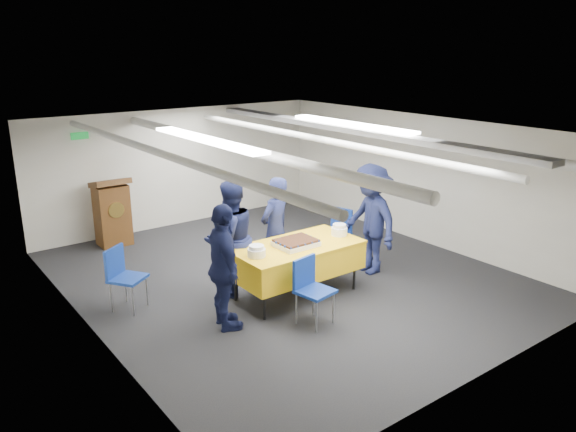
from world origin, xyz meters
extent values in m
plane|color=black|center=(0.00, 0.00, 0.00)|extent=(7.00, 7.00, 0.00)
cube|color=beige|center=(0.00, 3.49, 1.15)|extent=(6.00, 0.02, 2.30)
cube|color=beige|center=(-2.99, 0.00, 1.15)|extent=(0.02, 7.00, 2.30)
cube|color=beige|center=(2.99, 0.00, 1.15)|extent=(0.02, 7.00, 2.30)
cube|color=silver|center=(0.00, 0.00, 2.29)|extent=(6.00, 7.00, 0.02)
cylinder|color=silver|center=(-2.00, 0.00, 2.18)|extent=(0.10, 6.90, 0.10)
cylinder|color=silver|center=(-0.90, 0.00, 2.14)|extent=(0.14, 6.90, 0.14)
cylinder|color=silver|center=(0.60, 0.00, 2.10)|extent=(0.10, 6.90, 0.10)
cylinder|color=silver|center=(1.90, 0.00, 2.06)|extent=(0.14, 6.90, 0.14)
cube|color=gray|center=(1.20, 0.00, 2.20)|extent=(0.28, 6.90, 0.08)
cube|color=white|center=(-1.30, 0.00, 2.27)|extent=(0.25, 2.60, 0.04)
cube|color=white|center=(1.30, 0.00, 2.27)|extent=(0.25, 2.60, 0.04)
cube|color=#0C591E|center=(-1.90, 3.47, 1.95)|extent=(0.30, 0.04, 0.12)
cylinder|color=black|center=(-1.09, -1.00, 0.18)|extent=(0.04, 0.04, 0.36)
cylinder|color=black|center=(0.51, -1.00, 0.18)|extent=(0.04, 0.04, 0.36)
cylinder|color=black|center=(-1.09, -0.28, 0.18)|extent=(0.04, 0.04, 0.36)
cylinder|color=black|center=(0.51, -0.28, 0.18)|extent=(0.04, 0.04, 0.36)
cube|color=yellow|center=(-0.29, -0.64, 0.54)|extent=(1.83, 0.94, 0.39)
cube|color=yellow|center=(-0.29, -0.64, 0.76)|extent=(1.85, 0.96, 0.03)
cube|color=white|center=(-0.33, -0.69, 0.80)|extent=(0.55, 0.44, 0.07)
cube|color=black|center=(-0.33, -0.69, 0.85)|extent=(0.53, 0.42, 0.03)
sphere|color=navy|center=(-0.58, -0.88, 0.85)|extent=(0.04, 0.04, 0.04)
sphere|color=navy|center=(-0.58, -0.49, 0.85)|extent=(0.04, 0.04, 0.04)
sphere|color=navy|center=(-0.45, -0.88, 0.85)|extent=(0.04, 0.04, 0.04)
sphere|color=navy|center=(-0.45, -0.49, 0.85)|extent=(0.04, 0.04, 0.04)
sphere|color=navy|center=(-0.33, -0.88, 0.85)|extent=(0.04, 0.04, 0.04)
sphere|color=navy|center=(-0.33, -0.49, 0.85)|extent=(0.04, 0.04, 0.04)
sphere|color=navy|center=(-0.21, -0.88, 0.85)|extent=(0.04, 0.04, 0.04)
sphere|color=navy|center=(-0.21, -0.49, 0.85)|extent=(0.04, 0.04, 0.04)
sphere|color=navy|center=(-0.09, -0.88, 0.85)|extent=(0.04, 0.04, 0.04)
sphere|color=navy|center=(-0.09, -0.49, 0.85)|extent=(0.04, 0.04, 0.04)
sphere|color=navy|center=(-0.60, -0.79, 0.85)|extent=(0.04, 0.04, 0.04)
sphere|color=navy|center=(-0.06, -0.79, 0.85)|extent=(0.04, 0.04, 0.04)
sphere|color=navy|center=(-0.60, -0.69, 0.85)|extent=(0.04, 0.04, 0.04)
sphere|color=navy|center=(-0.06, -0.69, 0.85)|extent=(0.04, 0.04, 0.04)
sphere|color=navy|center=(-0.60, -0.59, 0.85)|extent=(0.04, 0.04, 0.04)
sphere|color=navy|center=(-0.06, -0.59, 0.85)|extent=(0.04, 0.04, 0.04)
cylinder|color=white|center=(-1.00, -0.69, 0.82)|extent=(0.24, 0.24, 0.11)
cylinder|color=white|center=(-1.00, -0.69, 0.90)|extent=(0.20, 0.20, 0.05)
cylinder|color=white|center=(0.47, -0.69, 0.83)|extent=(0.24, 0.24, 0.12)
cylinder|color=white|center=(0.47, -0.69, 0.91)|extent=(0.19, 0.19, 0.05)
cube|color=brown|center=(-1.60, 3.05, 0.55)|extent=(0.55, 0.45, 1.10)
cube|color=brown|center=(-1.60, 3.02, 1.15)|extent=(0.62, 0.53, 0.21)
cylinder|color=gold|center=(-1.60, 2.81, 0.70)|extent=(0.28, 0.02, 0.28)
cylinder|color=gray|center=(-0.77, -1.68, 0.21)|extent=(0.02, 0.02, 0.43)
cylinder|color=gray|center=(-0.44, -1.62, 0.21)|extent=(0.02, 0.02, 0.43)
cylinder|color=gray|center=(-0.83, -1.35, 0.21)|extent=(0.02, 0.02, 0.43)
cylinder|color=gray|center=(-0.50, -1.29, 0.21)|extent=(0.02, 0.02, 0.43)
cube|color=navy|center=(-0.64, -1.48, 0.45)|extent=(0.49, 0.49, 0.04)
cube|color=navy|center=(-0.67, -1.30, 0.67)|extent=(0.40, 0.11, 0.40)
cylinder|color=gray|center=(0.85, 0.16, 0.21)|extent=(0.02, 0.02, 0.43)
cylinder|color=gray|center=(0.94, -0.17, 0.21)|extent=(0.02, 0.02, 0.43)
cylinder|color=gray|center=(1.17, 0.25, 0.21)|extent=(0.02, 0.02, 0.43)
cylinder|color=gray|center=(1.27, -0.07, 0.21)|extent=(0.02, 0.02, 0.43)
cube|color=navy|center=(1.06, 0.04, 0.45)|extent=(0.52, 0.52, 0.04)
cube|color=navy|center=(1.24, 0.10, 0.67)|extent=(0.15, 0.39, 0.40)
cylinder|color=gray|center=(-2.43, 0.12, 0.21)|extent=(0.02, 0.02, 0.43)
cylinder|color=gray|center=(-2.15, 0.32, 0.21)|extent=(0.02, 0.02, 0.43)
cylinder|color=gray|center=(-2.62, 0.40, 0.21)|extent=(0.02, 0.02, 0.43)
cylinder|color=gray|center=(-2.34, 0.60, 0.21)|extent=(0.02, 0.02, 0.43)
cube|color=navy|center=(-2.39, 0.36, 0.45)|extent=(0.58, 0.58, 0.04)
cube|color=navy|center=(-2.49, 0.52, 0.67)|extent=(0.35, 0.26, 0.40)
imported|color=black|center=(-0.20, -0.01, 0.81)|extent=(0.68, 0.54, 1.61)
imported|color=black|center=(-1.01, -0.03, 0.84)|extent=(0.88, 0.72, 1.68)
imported|color=black|center=(-1.61, -0.88, 0.82)|extent=(0.63, 1.03, 1.63)
imported|color=black|center=(1.17, -0.63, 0.87)|extent=(0.80, 1.20, 1.74)
camera|label=1|loc=(-4.85, -6.52, 3.44)|focal=35.00mm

